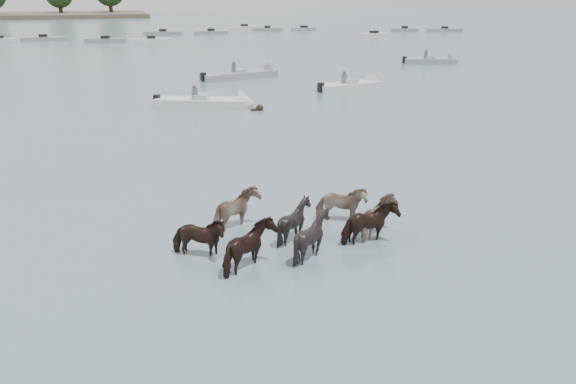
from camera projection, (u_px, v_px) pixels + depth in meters
name	position (u px, v px, depth m)	size (l,w,h in m)	color
ground	(222.00, 263.00, 14.08)	(400.00, 400.00, 0.00)	#4A5F6B
pony_herd	(298.00, 227.00, 15.01)	(6.53, 4.24, 1.36)	black
swimming_pony	(259.00, 108.00, 31.97)	(0.72, 0.44, 0.44)	black
motorboat_b	(215.00, 103.00, 32.87)	(5.99, 3.77, 1.92)	silver
motorboat_c	(249.00, 74.00, 44.06)	(6.71, 3.21, 1.92)	gray
motorboat_d	(358.00, 86.00, 38.88)	(5.31, 2.54, 1.92)	silver
motorboat_e	(437.00, 61.00, 52.45)	(5.31, 3.09, 1.92)	gray
distant_flotilla	(111.00, 35.00, 82.55)	(108.91, 25.52, 0.93)	gray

